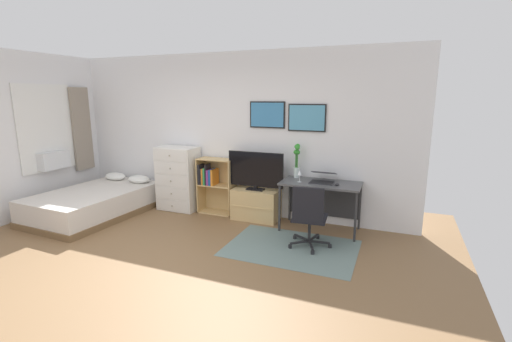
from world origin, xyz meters
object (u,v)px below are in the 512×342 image
object	(u,v)px
dresser	(178,178)
wine_glass	(300,173)
bookshelf	(214,182)
tv_stand	(256,204)
bed	(96,202)
television	(255,171)
desk	(322,190)
bamboo_vase	(297,159)
laptop	(323,178)
computer_mouse	(337,184)
office_chair	(309,215)

from	to	relation	value
dresser	wine_glass	world-z (taller)	dresser
bookshelf	wine_glass	bearing A→B (deg)	-8.37
tv_stand	bed	bearing A→B (deg)	-162.61
television	desk	world-z (taller)	television
bookshelf	desk	xyz separation A→B (m)	(1.88, -0.07, 0.06)
bamboo_vase	laptop	bearing A→B (deg)	-16.18
desk	bookshelf	bearing A→B (deg)	177.90
bed	wine_glass	bearing A→B (deg)	12.96
dresser	computer_mouse	world-z (taller)	dresser
television	bookshelf	bearing A→B (deg)	174.55
tv_stand	television	bearing A→B (deg)	-90.00
desk	wine_glass	world-z (taller)	wine_glass
tv_stand	laptop	size ratio (longest dim) A/B	1.98
laptop	computer_mouse	bearing A→B (deg)	-31.96
tv_stand	bamboo_vase	size ratio (longest dim) A/B	1.42
computer_mouse	laptop	bearing A→B (deg)	147.93
computer_mouse	bamboo_vase	size ratio (longest dim) A/B	0.20
office_chair	laptop	world-z (taller)	laptop
desk	laptop	distance (m)	0.20
bed	bookshelf	bearing A→B (deg)	28.00
wine_glass	bookshelf	bearing A→B (deg)	171.63
tv_stand	computer_mouse	size ratio (longest dim) A/B	7.25
bed	tv_stand	xyz separation A→B (m)	(2.61, 0.82, 0.03)
bamboo_vase	office_chair	bearing A→B (deg)	-64.36
bookshelf	desk	bearing A→B (deg)	-2.10
bed	computer_mouse	bearing A→B (deg)	11.40
tv_stand	desk	bearing A→B (deg)	-0.77
desk	bamboo_vase	distance (m)	0.61
office_chair	bamboo_vase	distance (m)	1.15
desk	computer_mouse	size ratio (longest dim) A/B	11.15
desk	television	bearing A→B (deg)	-179.57
office_chair	laptop	size ratio (longest dim) A/B	2.25
television	desk	distance (m)	1.09
bookshelf	computer_mouse	bearing A→B (deg)	-6.36
bamboo_vase	wine_glass	xyz separation A→B (m)	(0.12, -0.27, -0.15)
bed	television	xyz separation A→B (m)	(2.61, 0.80, 0.60)
wine_glass	bamboo_vase	bearing A→B (deg)	114.55
wine_glass	desk	bearing A→B (deg)	28.32
television	bamboo_vase	distance (m)	0.69
bookshelf	office_chair	world-z (taller)	bookshelf
bed	bamboo_vase	distance (m)	3.48
bed	office_chair	bearing A→B (deg)	2.47
bed	desk	bearing A→B (deg)	14.54
dresser	laptop	size ratio (longest dim) A/B	2.94
wine_glass	computer_mouse	bearing A→B (deg)	-0.58
bed	dresser	bearing A→B (deg)	37.61
television	computer_mouse	xyz separation A→B (m)	(1.33, -0.16, -0.06)
bed	wine_glass	xyz separation A→B (m)	(3.38, 0.64, 0.65)
desk	laptop	bearing A→B (deg)	-51.26
desk	computer_mouse	xyz separation A→B (m)	(0.25, -0.17, 0.15)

